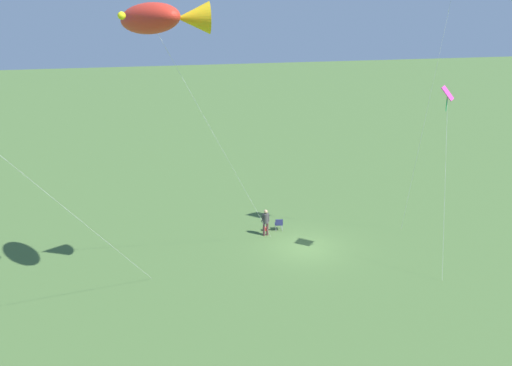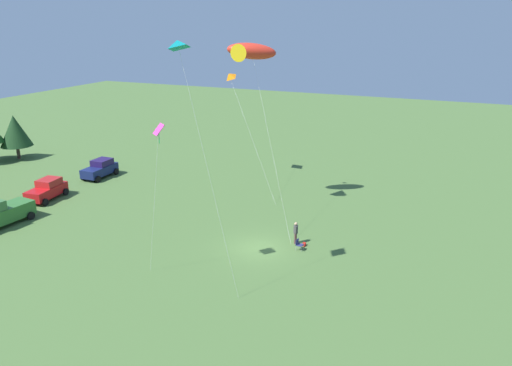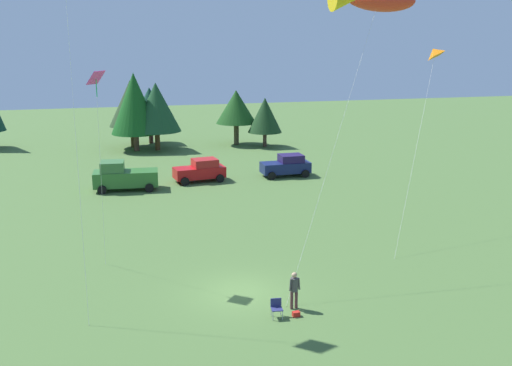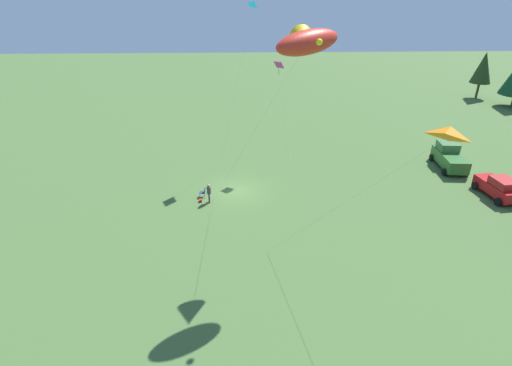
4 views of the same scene
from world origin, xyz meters
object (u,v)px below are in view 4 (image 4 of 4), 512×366
car_red_sedan (499,187)px  kite_delta_orange (449,132)px  backpack_on_grass (201,200)px  kite_diamond_rainbow (279,69)px  kite_large_fish (306,41)px  folding_chair (203,192)px  kite_delta_teal (254,4)px  truck_green_flatbed (449,157)px  person_kite_flyer (209,192)px

car_red_sedan → kite_delta_orange: size_ratio=0.39×
backpack_on_grass → kite_diamond_rainbow: 14.29m
car_red_sedan → kite_large_fish: size_ratio=0.30×
backpack_on_grass → kite_large_fish: size_ratio=0.02×
folding_chair → kite_delta_teal: bearing=-114.8°
folding_chair → truck_green_flatbed: bearing=-161.7°
car_red_sedan → kite_large_fish: 23.33m
truck_green_flatbed → kite_delta_orange: (19.71, -11.57, 9.71)m
folding_chair → kite_large_fish: 16.76m
folding_chair → kite_large_fish: size_ratio=0.06×
folding_chair → backpack_on_grass: size_ratio=2.56×
truck_green_flatbed → kite_delta_orange: 24.83m
backpack_on_grass → car_red_sedan: 25.82m
backpack_on_grass → kite_delta_teal: size_ratio=0.02×
person_kite_flyer → kite_large_fish: bearing=131.7°
backpack_on_grass → kite_large_fish: 16.80m
kite_delta_orange → kite_large_fish: bearing=-142.1°
person_kite_flyer → kite_diamond_rainbow: kite_diamond_rainbow is taller
backpack_on_grass → car_red_sedan: car_red_sedan is taller
backpack_on_grass → person_kite_flyer: bearing=79.1°
folding_chair → kite_delta_orange: size_ratio=0.07×
kite_diamond_rainbow → car_red_sedan: bearing=66.9°
kite_delta_orange → car_red_sedan: bearing=135.9°
folding_chair → kite_delta_teal: 17.30m
person_kite_flyer → kite_delta_orange: 20.47m
person_kite_flyer → folding_chair: (-0.99, -0.58, -0.53)m
kite_delta_teal → folding_chair: bearing=-30.5°
truck_green_flatbed → kite_large_fish: kite_large_fish is taller
person_kite_flyer → car_red_sedan: size_ratio=0.40×
truck_green_flatbed → kite_delta_orange: bearing=154.3°
person_kite_flyer → kite_delta_orange: (13.27, 12.12, 9.79)m
backpack_on_grass → truck_green_flatbed: size_ratio=0.06×
person_kite_flyer → folding_chair: person_kite_flyer is taller
kite_delta_orange → folding_chair: bearing=-138.3°
car_red_sedan → kite_diamond_rainbow: kite_diamond_rainbow is taller
folding_chair → kite_large_fish: kite_large_fish is taller
backpack_on_grass → kite_delta_teal: 18.06m
person_kite_flyer → kite_delta_teal: kite_delta_teal is taller
person_kite_flyer → backpack_on_grass: (-0.15, -0.75, -0.91)m
car_red_sedan → kite_diamond_rainbow: bearing=-120.2°
kite_delta_teal → kite_large_fish: bearing=9.3°
person_kite_flyer → truck_green_flatbed: bearing=-170.0°
truck_green_flatbed → kite_delta_teal: bearing=87.3°
backpack_on_grass → truck_green_flatbed: truck_green_flatbed is taller
truck_green_flatbed → folding_chair: bearing=107.4°
car_red_sedan → kite_diamond_rainbow: size_ratio=0.43×
car_red_sedan → kite_large_fish: kite_large_fish is taller
folding_chair → kite_diamond_rainbow: size_ratio=0.08×
kite_large_fish → kite_diamond_rainbow: 14.80m
car_red_sedan → kite_delta_teal: 26.78m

